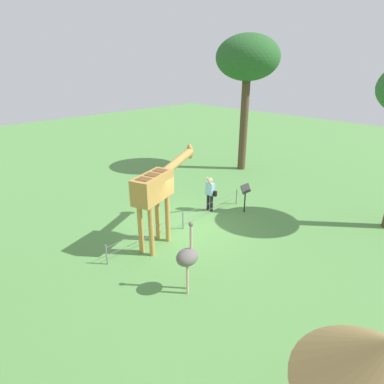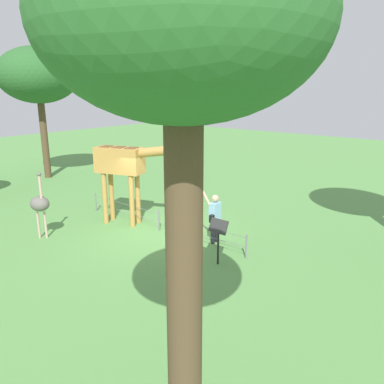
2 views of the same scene
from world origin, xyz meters
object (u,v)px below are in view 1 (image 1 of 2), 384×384
at_px(ostrich, 187,257).
at_px(tree_northeast, 248,60).
at_px(info_sign, 245,192).
at_px(visitor, 210,192).
at_px(giraffe, 158,188).

height_order(ostrich, tree_northeast, tree_northeast).
bearing_deg(tree_northeast, info_sign, -141.71).
bearing_deg(info_sign, ostrich, -159.61).
xyz_separation_m(visitor, info_sign, (1.00, -1.20, 0.05)).
bearing_deg(giraffe, tree_northeast, 19.38).
distance_m(visitor, tree_northeast, 8.61).
distance_m(visitor, ostrich, 5.65).
xyz_separation_m(visitor, tree_northeast, (6.02, 2.76, 5.50)).
distance_m(visitor, info_sign, 1.56).
bearing_deg(ostrich, visitor, 35.52).
distance_m(ostrich, tree_northeast, 13.28).
height_order(giraffe, tree_northeast, tree_northeast).
bearing_deg(giraffe, ostrich, -113.92).
height_order(visitor, tree_northeast, tree_northeast).
relative_size(giraffe, tree_northeast, 0.49).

